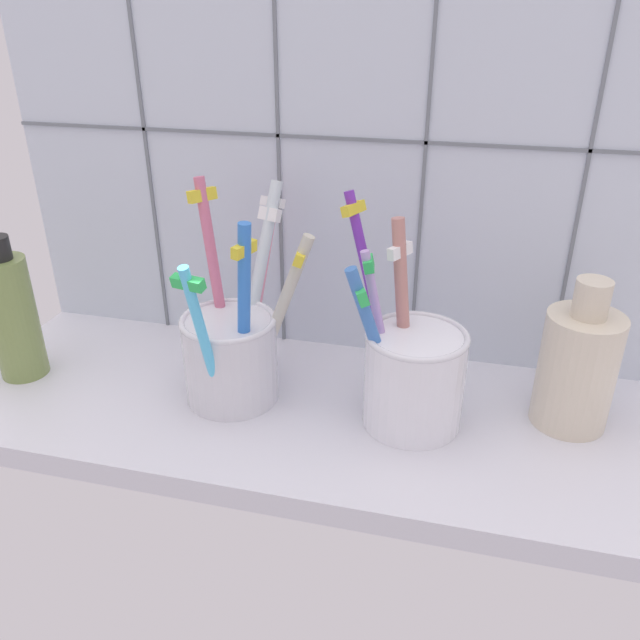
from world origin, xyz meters
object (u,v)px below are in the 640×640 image
object	(u,v)px
toothbrush_cup_right	(412,370)
ceramic_vase	(577,367)
toothbrush_cup_left	(234,345)
soap_bottle	(13,315)

from	to	relation	value
toothbrush_cup_right	ceramic_vase	world-z (taller)	toothbrush_cup_right
toothbrush_cup_left	ceramic_vase	bearing A→B (deg)	5.42
ceramic_vase	soap_bottle	size ratio (longest dim) A/B	0.95
toothbrush_cup_right	soap_bottle	xyz separation A→B (cm)	(-35.07, -1.27, 1.31)
toothbrush_cup_left	soap_bottle	distance (cm)	20.18
toothbrush_cup_right	ceramic_vase	size ratio (longest dim) A/B	1.43
toothbrush_cup_left	ceramic_vase	xyz separation A→B (cm)	(27.56, 2.62, 0.38)
toothbrush_cup_right	soap_bottle	size ratio (longest dim) A/B	1.36
ceramic_vase	soap_bottle	distance (cm)	47.84
toothbrush_cup_left	ceramic_vase	world-z (taller)	toothbrush_cup_left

